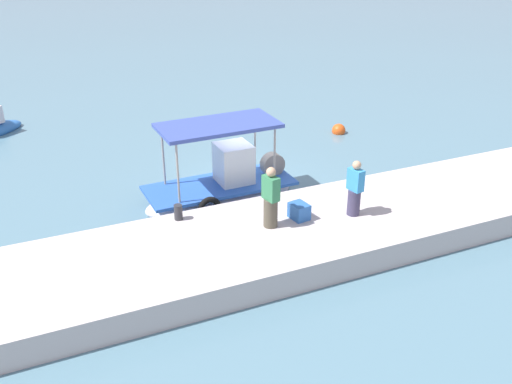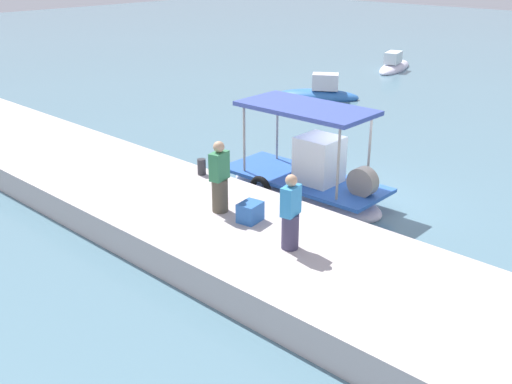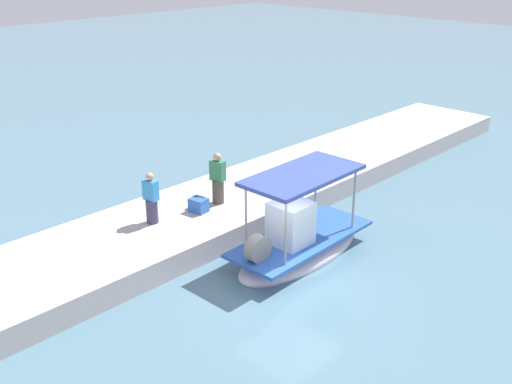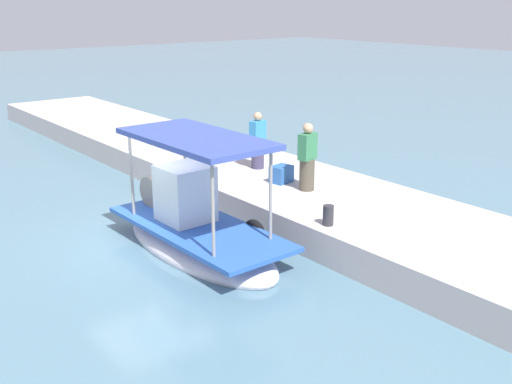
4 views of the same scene
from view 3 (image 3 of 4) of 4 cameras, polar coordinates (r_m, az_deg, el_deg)
The scene contains 7 objects.
ground_plane at distance 17.53m, azimuth 3.32°, elevation -8.07°, with size 120.00×120.00×0.00m, color slate.
dock_quay at distance 20.16m, azimuth -6.16°, elevation -2.67°, with size 36.00×4.12×0.75m, color beige.
main_fishing_boat at distance 18.47m, azimuth 4.04°, elevation -4.74°, with size 5.14×2.16×3.04m.
fisherman_near_bollard at distance 20.17m, azimuth -3.62°, elevation 1.08°, with size 0.46×0.55×1.77m.
fisherman_by_crate at distance 19.00m, azimuth -9.85°, elevation -0.77°, with size 0.43×0.51×1.67m.
mooring_bollard at distance 20.95m, azimuth 3.55°, elevation 0.22°, with size 0.24×0.24×0.45m, color #2D2D33.
cargo_crate at distance 19.78m, azimuth -5.44°, elevation -1.23°, with size 0.55×0.44×0.46m, color #2C61AE.
Camera 3 is at (11.51, 9.77, 8.91)m, focal length 42.42 mm.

